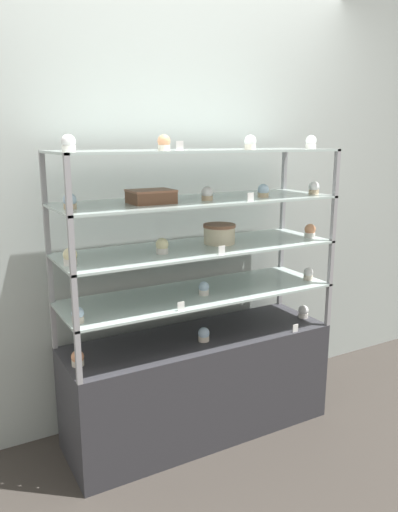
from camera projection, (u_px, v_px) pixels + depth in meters
ground_plane at (199, 430)px, 2.87m from camera, size 20.00×20.00×0.00m
back_wall at (167, 198)px, 2.90m from camera, size 8.00×0.05×2.60m
display_base at (199, 384)px, 2.81m from camera, size 1.49×0.47×0.58m
display_riser_lower at (199, 295)px, 2.69m from camera, size 1.49×0.47×0.25m
display_riser_middle at (199, 249)px, 2.63m from camera, size 1.49×0.47×0.25m
display_riser_upper at (199, 202)px, 2.57m from camera, size 1.49×0.47×0.25m
display_riser_top at (199, 152)px, 2.52m from camera, size 1.49×0.47×0.25m
layer_cake_centerpiece at (219, 234)px, 2.70m from camera, size 0.18×0.18×0.11m
sheet_cake_frosted at (151, 196)px, 2.40m from camera, size 0.21×0.16×0.07m
cupcake_0 at (78, 358)px, 2.38m from camera, size 0.06×0.06×0.08m
cupcake_1 at (204, 335)px, 2.67m from camera, size 0.06×0.06×0.08m
cupcake_2 at (303, 312)px, 3.02m from camera, size 0.06×0.06×0.08m
price_tag_0 at (295, 328)px, 2.79m from camera, size 0.04×0.00×0.04m
cupcake_3 at (78, 315)px, 2.24m from camera, size 0.06×0.06×0.07m
cupcake_4 at (203, 289)px, 2.63m from camera, size 0.06×0.06×0.07m
cupcake_5 at (308, 274)px, 2.92m from camera, size 0.06×0.06×0.07m
price_tag_1 at (181, 306)px, 2.39m from camera, size 0.04×0.00×0.04m
cupcake_6 at (70, 257)px, 2.24m from camera, size 0.06×0.06×0.08m
cupcake_7 at (162, 246)px, 2.46m from camera, size 0.06×0.06×0.08m
cupcake_8 at (310, 231)px, 2.87m from camera, size 0.06×0.06×0.08m
price_tag_2 at (222, 250)px, 2.44m from camera, size 0.04×0.00×0.04m
cupcake_9 at (70, 201)px, 2.21m from camera, size 0.06×0.06×0.07m
cupcake_10 at (207, 194)px, 2.52m from camera, size 0.06×0.06×0.07m
cupcake_11 at (263, 191)px, 2.66m from camera, size 0.06×0.06×0.07m
cupcake_12 at (314, 188)px, 2.81m from camera, size 0.06×0.06×0.07m
price_tag_3 at (251, 197)px, 2.47m from camera, size 0.04×0.00×0.04m
cupcake_13 at (68, 143)px, 2.09m from camera, size 0.06×0.06×0.07m
cupcake_14 at (164, 143)px, 2.32m from camera, size 0.06×0.06×0.07m
cupcake_15 at (250, 143)px, 2.51m from camera, size 0.06×0.06×0.07m
cupcake_16 at (311, 142)px, 2.79m from camera, size 0.06×0.06×0.07m
price_tag_4 at (180, 146)px, 2.22m from camera, size 0.04×0.00×0.04m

